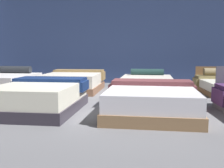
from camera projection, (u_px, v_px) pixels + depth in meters
ground_plane at (103, 102)px, 6.18m from camera, size 18.00×18.00×0.02m
showroom_back_wall at (117, 37)px, 9.87m from camera, size 18.00×0.06×3.50m
bed_1 at (40, 97)px, 5.20m from camera, size 1.60×2.06×0.60m
bed_2 at (151, 101)px, 4.90m from camera, size 1.79×2.06×0.58m
bed_4 at (5, 82)px, 8.20m from camera, size 1.77×2.15×0.71m
bed_5 at (74, 82)px, 7.98m from camera, size 1.70×2.04×0.60m
bed_6 at (147, 84)px, 7.86m from camera, size 1.65×2.10×0.63m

